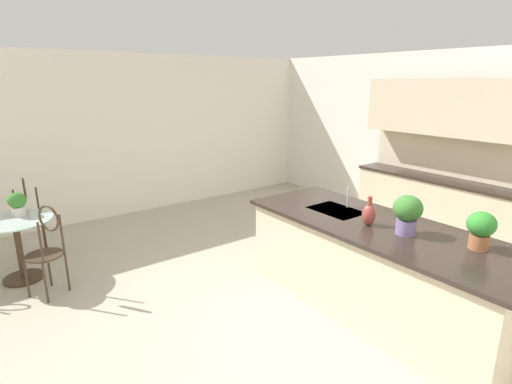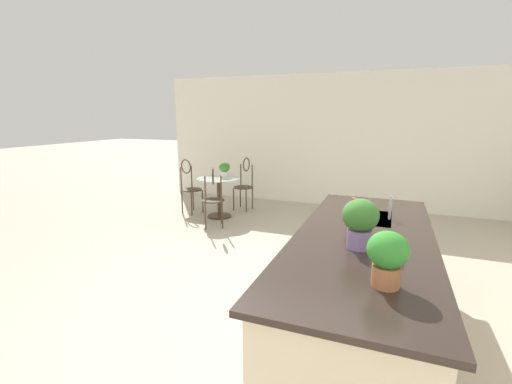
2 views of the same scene
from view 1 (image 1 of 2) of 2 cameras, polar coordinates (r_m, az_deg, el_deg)
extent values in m
plane|color=#B2A893|center=(4.08, 4.82, -18.15)|extent=(40.00, 40.00, 0.00)
cube|color=silver|center=(6.51, 30.30, 5.45)|extent=(9.00, 0.12, 2.70)
cube|color=silver|center=(7.21, -17.99, 7.62)|extent=(0.12, 7.80, 2.70)
cube|color=beige|center=(4.24, 16.54, -10.54)|extent=(2.70, 0.96, 0.88)
cube|color=#2D231E|center=(4.07, 17.04, -4.70)|extent=(2.80, 1.06, 0.04)
cube|color=#B2B5BA|center=(4.39, 11.32, -2.73)|extent=(0.56, 0.40, 0.03)
cube|color=beige|center=(6.46, 24.33, -2.17)|extent=(2.40, 0.60, 0.88)
cube|color=#2D231E|center=(6.35, 24.79, 1.78)|extent=(2.44, 0.64, 0.04)
cube|color=beige|center=(6.43, 25.82, 4.74)|extent=(2.40, 0.04, 0.60)
cube|color=beige|center=(6.19, 25.77, 10.77)|extent=(2.40, 0.36, 0.76)
cylinder|color=#3D2D1E|center=(5.55, -30.12, -10.51)|extent=(0.44, 0.44, 0.03)
cylinder|color=#3D2D1E|center=(5.42, -30.64, -7.05)|extent=(0.07, 0.07, 0.69)
cylinder|color=#B2C6C1|center=(5.30, -31.17, -3.49)|extent=(0.80, 0.80, 0.01)
cylinder|color=#3D2D1E|center=(5.96, -27.76, -6.27)|extent=(0.03, 0.03, 0.45)
cylinder|color=#3D2D1E|center=(5.95, -30.44, -6.66)|extent=(0.03, 0.03, 0.45)
cylinder|color=#3D2D1E|center=(6.22, -27.98, -5.41)|extent=(0.03, 0.03, 0.45)
cylinder|color=#3D2D1E|center=(6.22, -30.55, -5.78)|extent=(0.03, 0.03, 0.45)
cylinder|color=#3D2D1E|center=(6.01, -29.48, -3.93)|extent=(0.41, 0.41, 0.02)
cylinder|color=#3D2D1E|center=(6.10, -28.62, -1.43)|extent=(0.03, 0.03, 0.45)
cylinder|color=#3D2D1E|center=(6.09, -31.04, -1.78)|extent=(0.03, 0.03, 0.45)
torus|color=#3D2D1E|center=(6.04, -30.12, 0.44)|extent=(0.29, 0.05, 0.28)
cylinder|color=#3D2D1E|center=(5.01, -29.85, -10.62)|extent=(0.03, 0.03, 0.45)
cylinder|color=#3D2D1E|center=(5.16, -27.38, -9.53)|extent=(0.03, 0.03, 0.45)
cylinder|color=#3D2D1E|center=(4.80, -27.78, -11.45)|extent=(0.03, 0.03, 0.45)
cylinder|color=#3D2D1E|center=(4.96, -25.28, -10.27)|extent=(0.03, 0.03, 0.45)
cylinder|color=#3D2D1E|center=(4.89, -27.92, -7.97)|extent=(0.52, 0.52, 0.02)
cylinder|color=#3D2D1E|center=(4.63, -28.32, -6.44)|extent=(0.03, 0.03, 0.45)
cylinder|color=#3D2D1E|center=(4.78, -25.91, -5.46)|extent=(0.03, 0.03, 0.45)
torus|color=#3D2D1E|center=(4.63, -27.44, -3.34)|extent=(0.26, 0.16, 0.28)
cylinder|color=#B2B5BA|center=(4.48, 12.96, -0.76)|extent=(0.02, 0.02, 0.22)
cylinder|color=beige|center=(5.41, -30.71, -2.39)|extent=(0.14, 0.14, 0.11)
ellipsoid|color=#347427|center=(5.37, -30.91, -1.02)|extent=(0.20, 0.20, 0.18)
cylinder|color=#9E603D|center=(3.80, 29.13, -6.20)|extent=(0.16, 0.16, 0.12)
ellipsoid|color=#30862D|center=(3.75, 29.45, -3.99)|extent=(0.23, 0.23, 0.21)
cylinder|color=#7A669E|center=(3.87, 20.56, -4.66)|extent=(0.18, 0.18, 0.14)
ellipsoid|color=#356F2B|center=(3.81, 20.81, -2.17)|extent=(0.26, 0.26, 0.24)
ellipsoid|color=#993D38|center=(3.98, 15.76, -3.15)|extent=(0.13, 0.13, 0.21)
cylinder|color=#993D38|center=(3.94, 15.91, -1.17)|extent=(0.04, 0.04, 0.08)
camera|label=2|loc=(3.36, 62.82, 0.09)|focal=24.61mm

